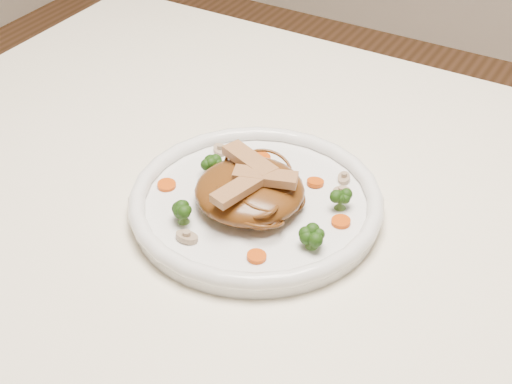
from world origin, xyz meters
The scene contains 19 objects.
table centered at (0.00, 0.00, 0.65)m, with size 1.20×0.80×0.75m.
plate centered at (-0.04, -0.05, 0.76)m, with size 0.29×0.29×0.02m, color white.
noodle_mound centered at (-0.05, -0.06, 0.79)m, with size 0.13×0.13×0.04m, color #5D2F11.
chicken_a centered at (-0.03, -0.06, 0.81)m, with size 0.07×0.02×0.01m, color tan.
chicken_b centered at (-0.06, -0.04, 0.81)m, with size 0.07×0.02×0.01m, color tan.
chicken_c centered at (-0.04, -0.09, 0.81)m, with size 0.07×0.02×0.01m, color tan.
broccoli_0 centered at (0.05, -0.01, 0.78)m, with size 0.03×0.03×0.03m, color #1F450E, non-canonical shape.
broccoli_1 centered at (-0.12, -0.03, 0.78)m, with size 0.03×0.03×0.03m, color #1F450E, non-canonical shape.
broccoli_2 centered at (-0.09, -0.12, 0.78)m, with size 0.03×0.03×0.03m, color #1F450E, non-canonical shape.
broccoli_3 centered at (0.05, -0.09, 0.78)m, with size 0.03×0.03×0.03m, color #1F450E, non-canonical shape.
carrot_0 centered at (0.00, 0.02, 0.77)m, with size 0.02×0.02×0.01m, color #D34F07.
carrot_1 centered at (-0.15, -0.08, 0.77)m, with size 0.02×0.02×0.01m, color #D34F07.
carrot_2 centered at (0.06, -0.04, 0.77)m, with size 0.02×0.02×0.01m, color #D34F07.
carrot_3 centered at (-0.08, 0.03, 0.77)m, with size 0.02×0.02×0.01m, color #D34F07.
carrot_4 centered at (0.01, -0.13, 0.77)m, with size 0.02×0.02×0.01m, color #D34F07.
mushroom_0 centered at (-0.07, -0.15, 0.77)m, with size 0.03×0.03×0.01m, color tan.
mushroom_1 centered at (0.04, 0.01, 0.77)m, with size 0.03×0.03×0.01m, color tan.
mushroom_2 centered at (-0.13, 0.02, 0.77)m, with size 0.02×0.02×0.01m, color tan.
mushroom_3 centered at (0.03, 0.04, 0.77)m, with size 0.02×0.02×0.01m, color tan.
Camera 1 is at (0.31, -0.65, 1.31)m, focal length 53.31 mm.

